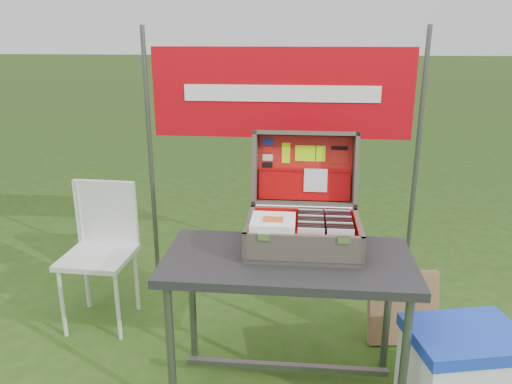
# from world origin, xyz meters

# --- Properties ---
(table) EXTENTS (1.12, 0.56, 0.70)m
(table) POSITION_xyz_m (0.09, 0.03, 0.35)
(table) COLOR #272729
(table) RESTS_ON ground
(table_top) EXTENTS (1.12, 0.56, 0.04)m
(table_top) POSITION_xyz_m (0.09, 0.03, 0.68)
(table_top) COLOR #272729
(table_top) RESTS_ON ground
(table_leg_fl) EXTENTS (0.04, 0.04, 0.66)m
(table_leg_fl) POSITION_xyz_m (-0.41, -0.19, 0.33)
(table_leg_fl) COLOR #59595B
(table_leg_fl) RESTS_ON ground
(table_leg_fr) EXTENTS (0.04, 0.04, 0.66)m
(table_leg_fr) POSITION_xyz_m (0.59, -0.19, 0.33)
(table_leg_fr) COLOR #59595B
(table_leg_fr) RESTS_ON ground
(table_leg_bl) EXTENTS (0.04, 0.04, 0.66)m
(table_leg_bl) POSITION_xyz_m (-0.41, 0.25, 0.33)
(table_leg_bl) COLOR #59595B
(table_leg_bl) RESTS_ON ground
(table_leg_br) EXTENTS (0.04, 0.04, 0.66)m
(table_leg_br) POSITION_xyz_m (0.59, 0.25, 0.33)
(table_leg_br) COLOR #59595B
(table_leg_br) RESTS_ON ground
(table_brace) EXTENTS (0.96, 0.03, 0.03)m
(table_brace) POSITION_xyz_m (0.09, 0.03, 0.12)
(table_brace) COLOR #59595B
(table_brace) RESTS_ON ground
(suitcase) EXTENTS (0.52, 0.53, 0.49)m
(suitcase) POSITION_xyz_m (0.15, 0.19, 0.94)
(suitcase) COLOR #4A463C
(suitcase) RESTS_ON table
(suitcase_base_bottom) EXTENTS (0.52, 0.37, 0.02)m
(suitcase_base_bottom) POSITION_xyz_m (0.15, 0.13, 0.71)
(suitcase_base_bottom) COLOR #4A463C
(suitcase_base_bottom) RESTS_ON table_top
(suitcase_base_wall_front) EXTENTS (0.52, 0.02, 0.14)m
(suitcase_base_wall_front) POSITION_xyz_m (0.15, -0.04, 0.77)
(suitcase_base_wall_front) COLOR #4A463C
(suitcase_base_wall_front) RESTS_ON table_top
(suitcase_base_wall_back) EXTENTS (0.52, 0.02, 0.14)m
(suitcase_base_wall_back) POSITION_xyz_m (0.15, 0.31, 0.77)
(suitcase_base_wall_back) COLOR #4A463C
(suitcase_base_wall_back) RESTS_ON table_top
(suitcase_base_wall_left) EXTENTS (0.02, 0.37, 0.14)m
(suitcase_base_wall_left) POSITION_xyz_m (-0.10, 0.13, 0.77)
(suitcase_base_wall_left) COLOR #4A463C
(suitcase_base_wall_left) RESTS_ON table_top
(suitcase_base_wall_right) EXTENTS (0.02, 0.37, 0.14)m
(suitcase_base_wall_right) POSITION_xyz_m (0.40, 0.13, 0.77)
(suitcase_base_wall_right) COLOR #4A463C
(suitcase_base_wall_right) RESTS_ON table_top
(suitcase_liner_floor) EXTENTS (0.48, 0.33, 0.01)m
(suitcase_liner_floor) POSITION_xyz_m (0.15, 0.13, 0.72)
(suitcase_liner_floor) COLOR red
(suitcase_liner_floor) RESTS_ON suitcase_base_bottom
(suitcase_latch_left) EXTENTS (0.05, 0.01, 0.03)m
(suitcase_latch_left) POSITION_xyz_m (-0.01, -0.05, 0.83)
(suitcase_latch_left) COLOR silver
(suitcase_latch_left) RESTS_ON suitcase_base_wall_front
(suitcase_latch_right) EXTENTS (0.05, 0.01, 0.03)m
(suitcase_latch_right) POSITION_xyz_m (0.32, -0.05, 0.83)
(suitcase_latch_right) COLOR silver
(suitcase_latch_right) RESTS_ON suitcase_base_wall_front
(suitcase_hinge) EXTENTS (0.47, 0.02, 0.02)m
(suitcase_hinge) POSITION_xyz_m (0.15, 0.32, 0.84)
(suitcase_hinge) COLOR silver
(suitcase_hinge) RESTS_ON suitcase_base_wall_back
(suitcase_lid_back) EXTENTS (0.52, 0.10, 0.37)m
(suitcase_lid_back) POSITION_xyz_m (0.15, 0.49, 0.99)
(suitcase_lid_back) COLOR #4A463C
(suitcase_lid_back) RESTS_ON suitcase_base_wall_back
(suitcase_lid_rim_far) EXTENTS (0.52, 0.14, 0.05)m
(suitcase_lid_rim_far) POSITION_xyz_m (0.15, 0.46, 1.17)
(suitcase_lid_rim_far) COLOR #4A463C
(suitcase_lid_rim_far) RESTS_ON suitcase_lid_back
(suitcase_lid_rim_near) EXTENTS (0.52, 0.14, 0.05)m
(suitcase_lid_rim_near) POSITION_xyz_m (0.15, 0.39, 0.83)
(suitcase_lid_rim_near) COLOR #4A463C
(suitcase_lid_rim_near) RESTS_ON suitcase_lid_back
(suitcase_lid_rim_left) EXTENTS (0.02, 0.22, 0.39)m
(suitcase_lid_rim_left) POSITION_xyz_m (-0.10, 0.43, 1.00)
(suitcase_lid_rim_left) COLOR #4A463C
(suitcase_lid_rim_left) RESTS_ON suitcase_lid_back
(suitcase_lid_rim_right) EXTENTS (0.02, 0.22, 0.39)m
(suitcase_lid_rim_right) POSITION_xyz_m (0.40, 0.43, 1.00)
(suitcase_lid_rim_right) COLOR #4A463C
(suitcase_lid_rim_right) RESTS_ON suitcase_lid_back
(suitcase_lid_liner) EXTENTS (0.48, 0.08, 0.32)m
(suitcase_lid_liner) POSITION_xyz_m (0.15, 0.47, 0.99)
(suitcase_lid_liner) COLOR red
(suitcase_lid_liner) RESTS_ON suitcase_lid_back
(suitcase_liner_wall_front) EXTENTS (0.48, 0.01, 0.12)m
(suitcase_liner_wall_front) POSITION_xyz_m (0.15, -0.03, 0.78)
(suitcase_liner_wall_front) COLOR red
(suitcase_liner_wall_front) RESTS_ON suitcase_base_bottom
(suitcase_liner_wall_back) EXTENTS (0.48, 0.01, 0.12)m
(suitcase_liner_wall_back) POSITION_xyz_m (0.15, 0.30, 0.78)
(suitcase_liner_wall_back) COLOR red
(suitcase_liner_wall_back) RESTS_ON suitcase_base_bottom
(suitcase_liner_wall_left) EXTENTS (0.01, 0.33, 0.12)m
(suitcase_liner_wall_left) POSITION_xyz_m (-0.08, 0.13, 0.78)
(suitcase_liner_wall_left) COLOR red
(suitcase_liner_wall_left) RESTS_ON suitcase_base_bottom
(suitcase_liner_wall_right) EXTENTS (0.01, 0.33, 0.12)m
(suitcase_liner_wall_right) POSITION_xyz_m (0.39, 0.13, 0.78)
(suitcase_liner_wall_right) COLOR red
(suitcase_liner_wall_right) RESTS_ON suitcase_base_bottom
(suitcase_lid_pocket) EXTENTS (0.46, 0.06, 0.15)m
(suitcase_lid_pocket) POSITION_xyz_m (0.15, 0.43, 0.91)
(suitcase_lid_pocket) COLOR #A40505
(suitcase_lid_pocket) RESTS_ON suitcase_lid_liner
(suitcase_pocket_edge) EXTENTS (0.45, 0.02, 0.02)m
(suitcase_pocket_edge) POSITION_xyz_m (0.15, 0.45, 0.99)
(suitcase_pocket_edge) COLOR #A40505
(suitcase_pocket_edge) RESTS_ON suitcase_lid_pocket
(suitcase_pocket_cd) EXTENTS (0.12, 0.03, 0.12)m
(suitcase_pocket_cd) POSITION_xyz_m (0.21, 0.42, 0.94)
(suitcase_pocket_cd) COLOR silver
(suitcase_pocket_cd) RESTS_ON suitcase_lid_pocket
(lid_sticker_cc_a) EXTENTS (0.05, 0.01, 0.03)m
(lid_sticker_cc_a) POSITION_xyz_m (-0.04, 0.49, 1.12)
(lid_sticker_cc_a) COLOR #1933B2
(lid_sticker_cc_a) RESTS_ON suitcase_lid_liner
(lid_sticker_cc_b) EXTENTS (0.05, 0.01, 0.03)m
(lid_sticker_cc_b) POSITION_xyz_m (-0.04, 0.49, 1.08)
(lid_sticker_cc_b) COLOR #B61A10
(lid_sticker_cc_b) RESTS_ON suitcase_lid_liner
(lid_sticker_cc_c) EXTENTS (0.05, 0.01, 0.03)m
(lid_sticker_cc_c) POSITION_xyz_m (-0.04, 0.48, 1.04)
(lid_sticker_cc_c) COLOR white
(lid_sticker_cc_c) RESTS_ON suitcase_lid_liner
(lid_sticker_cc_d) EXTENTS (0.05, 0.01, 0.03)m
(lid_sticker_cc_d) POSITION_xyz_m (-0.04, 0.47, 1.00)
(lid_sticker_cc_d) COLOR black
(lid_sticker_cc_d) RESTS_ON suitcase_lid_liner
(lid_card_neon_tall) EXTENTS (0.04, 0.03, 0.10)m
(lid_card_neon_tall) POSITION_xyz_m (0.06, 0.48, 1.07)
(lid_card_neon_tall) COLOR #A9F603
(lid_card_neon_tall) RESTS_ON suitcase_lid_liner
(lid_card_neon_main) EXTENTS (0.10, 0.02, 0.08)m
(lid_card_neon_main) POSITION_xyz_m (0.15, 0.48, 1.07)
(lid_card_neon_main) COLOR #A9F603
(lid_card_neon_main) RESTS_ON suitcase_lid_liner
(lid_card_neon_small) EXTENTS (0.05, 0.02, 0.08)m
(lid_card_neon_small) POSITION_xyz_m (0.23, 0.48, 1.07)
(lid_card_neon_small) COLOR #A9F603
(lid_card_neon_small) RESTS_ON suitcase_lid_liner
(lid_sticker_band) EXTENTS (0.09, 0.02, 0.09)m
(lid_sticker_band) POSITION_xyz_m (0.33, 0.48, 1.07)
(lid_sticker_band) COLOR #B61A10
(lid_sticker_band) RESTS_ON suitcase_lid_liner
(lid_sticker_band_bar) EXTENTS (0.08, 0.01, 0.02)m
(lid_sticker_band_bar) POSITION_xyz_m (0.33, 0.49, 1.10)
(lid_sticker_band_bar) COLOR black
(lid_sticker_band_bar) RESTS_ON suitcase_lid_liner
(cd_left_0) EXTENTS (0.12, 0.01, 0.13)m
(cd_left_0) POSITION_xyz_m (0.19, -0.01, 0.79)
(cd_left_0) COLOR silver
(cd_left_0) RESTS_ON suitcase_liner_floor
(cd_left_1) EXTENTS (0.12, 0.01, 0.13)m
(cd_left_1) POSITION_xyz_m (0.19, 0.01, 0.79)
(cd_left_1) COLOR black
(cd_left_1) RESTS_ON suitcase_liner_floor
(cd_left_2) EXTENTS (0.12, 0.01, 0.13)m
(cd_left_2) POSITION_xyz_m (0.19, 0.03, 0.79)
(cd_left_2) COLOR black
(cd_left_2) RESTS_ON suitcase_liner_floor
(cd_left_3) EXTENTS (0.12, 0.01, 0.13)m
(cd_left_3) POSITION_xyz_m (0.19, 0.05, 0.79)
(cd_left_3) COLOR black
(cd_left_3) RESTS_ON suitcase_liner_floor
(cd_left_4) EXTENTS (0.12, 0.01, 0.13)m
(cd_left_4) POSITION_xyz_m (0.19, 0.07, 0.79)
(cd_left_4) COLOR silver
(cd_left_4) RESTS_ON suitcase_liner_floor
(cd_left_5) EXTENTS (0.12, 0.01, 0.13)m
(cd_left_5) POSITION_xyz_m (0.19, 0.09, 0.79)
(cd_left_5) COLOR black
(cd_left_5) RESTS_ON suitcase_liner_floor
(cd_left_6) EXTENTS (0.12, 0.01, 0.13)m
(cd_left_6) POSITION_xyz_m (0.19, 0.11, 0.79)
(cd_left_6) COLOR black
(cd_left_6) RESTS_ON suitcase_liner_floor
(cd_left_7) EXTENTS (0.12, 0.01, 0.13)m
(cd_left_7) POSITION_xyz_m (0.19, 0.14, 0.79)
(cd_left_7) COLOR black
(cd_left_7) RESTS_ON suitcase_liner_floor
(cd_left_8) EXTENTS (0.12, 0.01, 0.13)m
(cd_left_8) POSITION_xyz_m (0.19, 0.16, 0.79)
(cd_left_8) COLOR silver
(cd_left_8) RESTS_ON suitcase_liner_floor
(cd_left_9) EXTENTS (0.12, 0.01, 0.13)m
(cd_left_9) POSITION_xyz_m (0.19, 0.18, 0.79)
(cd_left_9) COLOR black
(cd_left_9) RESTS_ON suitcase_liner_floor
(cd_left_10) EXTENTS (0.12, 0.01, 0.13)m
(cd_left_10) POSITION_xyz_m (0.19, 0.20, 0.79)
(cd_left_10) COLOR black
(cd_left_10) RESTS_ON suitcase_liner_floor
(cd_left_11) EXTENTS (0.12, 0.01, 0.13)m
(cd_left_11) POSITION_xyz_m (0.19, 0.22, 0.79)
(cd_left_11) COLOR black
(cd_left_11) RESTS_ON suitcase_liner_floor
(cd_left_12) EXTENTS (0.12, 0.01, 0.13)m
(cd_left_12) POSITION_xyz_m (0.19, 0.24, 0.79)
(cd_left_12) COLOR silver
(cd_left_12) RESTS_ON suitcase_liner_floor
(cd_left_13) EXTENTS (0.12, 0.01, 0.13)m
(cd_left_13) POSITION_xyz_m (0.19, 0.26, 0.79)
(cd_left_13) COLOR black
(cd_left_13) RESTS_ON suitcase_liner_floor
(cd_right_0) EXTENTS (0.12, 0.01, 0.13)m
(cd_right_0) POSITION_xyz_m (0.31, -0.01, 0.79)
(cd_right_0) COLOR silver
(cd_right_0) RESTS_ON suitcase_liner_floor
(cd_right_1) EXTENTS (0.12, 0.01, 0.13)m
(cd_right_1) POSITION_xyz_m (0.31, 0.01, 0.79)
(cd_right_1) COLOR black
(cd_right_1) RESTS_ON suitcase_liner_floor
(cd_right_2) EXTENTS (0.12, 0.01, 0.13)m
(cd_right_2) POSITION_xyz_m (0.31, 0.03, 0.79)
(cd_right_2) COLOR black
(cd_right_2) RESTS_ON suitcase_liner_floor
(cd_right_3) EXTENTS (0.12, 0.01, 0.13)m
(cd_right_3) POSITION_xyz_m (0.31, 0.05, 0.79)
(cd_right_3) COLOR black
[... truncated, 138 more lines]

